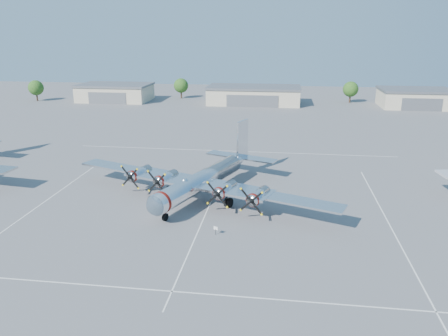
# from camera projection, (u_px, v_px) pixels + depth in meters

# --- Properties ---
(ground) EXTENTS (260.00, 260.00, 0.00)m
(ground) POSITION_uv_depth(u_px,v_px,m) (212.00, 199.00, 58.96)
(ground) COLOR #57575A
(ground) RESTS_ON ground
(parking_lines) EXTENTS (60.00, 50.08, 0.01)m
(parking_lines) POSITION_uv_depth(u_px,v_px,m) (210.00, 204.00, 57.30)
(parking_lines) COLOR silver
(parking_lines) RESTS_ON ground
(hangar_west) EXTENTS (22.60, 14.60, 5.40)m
(hangar_west) POSITION_uv_depth(u_px,v_px,m) (115.00, 92.00, 141.34)
(hangar_west) COLOR #BBAE95
(hangar_west) RESTS_ON ground
(hangar_center) EXTENTS (28.60, 14.60, 5.40)m
(hangar_center) POSITION_uv_depth(u_px,v_px,m) (254.00, 95.00, 135.61)
(hangar_center) COLOR #BBAE95
(hangar_center) RESTS_ON ground
(hangar_east) EXTENTS (20.60, 14.60, 5.40)m
(hangar_east) POSITION_uv_depth(u_px,v_px,m) (415.00, 98.00, 129.51)
(hangar_east) COLOR #BBAE95
(hangar_east) RESTS_ON ground
(tree_far_west) EXTENTS (4.80, 4.80, 6.64)m
(tree_far_west) POSITION_uv_depth(u_px,v_px,m) (36.00, 88.00, 140.32)
(tree_far_west) COLOR #382619
(tree_far_west) RESTS_ON ground
(tree_west) EXTENTS (4.80, 4.80, 6.64)m
(tree_west) POSITION_uv_depth(u_px,v_px,m) (181.00, 86.00, 145.94)
(tree_west) COLOR #382619
(tree_west) RESTS_ON ground
(tree_east) EXTENTS (4.80, 4.80, 6.64)m
(tree_east) POSITION_uv_depth(u_px,v_px,m) (351.00, 89.00, 137.05)
(tree_east) COLOR #382619
(tree_east) RESTS_ON ground
(main_bomber_b29) EXTENTS (46.01, 38.97, 8.62)m
(main_bomber_b29) POSITION_uv_depth(u_px,v_px,m) (205.00, 197.00, 59.99)
(main_bomber_b29) COLOR silver
(main_bomber_b29) RESTS_ON ground
(info_placard) EXTENTS (0.49, 0.25, 0.99)m
(info_placard) POSITION_uv_depth(u_px,v_px,m) (216.00, 229.00, 48.55)
(info_placard) COLOR black
(info_placard) RESTS_ON ground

